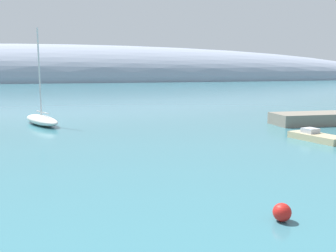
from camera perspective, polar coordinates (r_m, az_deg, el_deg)
distant_ridge at (r=196.86m, az=-15.76°, el=6.50°), size 396.40×59.82×35.99m
sailboat_white_mid_mooring at (r=41.44m, az=-18.50°, el=0.95°), size 4.62×7.54×9.87m
motorboat_sand_outer at (r=32.87m, az=21.47°, el=-1.52°), size 2.84×5.12×0.94m
mooring_buoy_red at (r=15.27m, az=16.80°, el=-12.33°), size 0.70×0.70×0.70m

